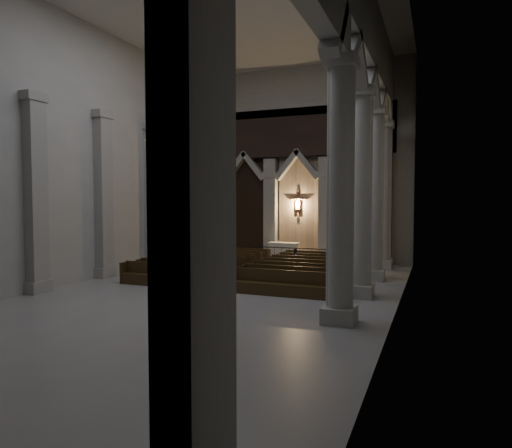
# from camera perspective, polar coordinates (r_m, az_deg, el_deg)

# --- Properties ---
(room) EXTENTS (24.00, 24.10, 12.00)m
(room) POSITION_cam_1_polar(r_m,az_deg,el_deg) (18.61, -5.23, 14.91)
(room) COLOR gray
(room) RESTS_ON ground
(sanctuary_wall) EXTENTS (14.00, 0.77, 12.00)m
(sanctuary_wall) POSITION_cam_1_polar(r_m,az_deg,el_deg) (29.11, 5.22, 8.62)
(sanctuary_wall) COLOR #A09E96
(sanctuary_wall) RESTS_ON ground
(right_arcade) EXTENTS (1.00, 24.00, 12.00)m
(right_arcade) POSITION_cam_1_polar(r_m,az_deg,el_deg) (18.25, 13.05, 15.82)
(right_arcade) COLOR #A09E96
(right_arcade) RESTS_ON ground
(left_pilasters) EXTENTS (0.60, 13.00, 8.03)m
(left_pilasters) POSITION_cam_1_polar(r_m,az_deg,el_deg) (24.78, -15.52, 3.25)
(left_pilasters) COLOR #A09E96
(left_pilasters) RESTS_ON ground
(sanctuary_step) EXTENTS (8.50, 2.60, 0.15)m
(sanctuary_step) POSITION_cam_1_polar(r_m,az_deg,el_deg) (28.32, 4.62, -4.48)
(sanctuary_step) COLOR #A09E96
(sanctuary_step) RESTS_ON ground
(altar) EXTENTS (1.91, 0.76, 0.97)m
(altar) POSITION_cam_1_polar(r_m,az_deg,el_deg) (28.53, 3.46, -3.28)
(altar) COLOR beige
(altar) RESTS_ON sanctuary_step
(altar_rail) EXTENTS (4.76, 0.09, 0.93)m
(altar_rail) POSITION_cam_1_polar(r_m,az_deg,el_deg) (27.51, 4.15, -3.55)
(altar_rail) COLOR black
(altar_rail) RESTS_ON ground
(candle_stand_left) EXTENTS (0.21, 0.21, 1.23)m
(candle_stand_left) POSITION_cam_1_polar(r_m,az_deg,el_deg) (27.93, -2.97, -4.04)
(candle_stand_left) COLOR olive
(candle_stand_left) RESTS_ON ground
(candle_stand_right) EXTENTS (0.24, 0.24, 1.44)m
(candle_stand_right) POSITION_cam_1_polar(r_m,az_deg,el_deg) (26.28, 10.64, -4.41)
(candle_stand_right) COLOR olive
(candle_stand_right) RESTS_ON ground
(pews) EXTENTS (9.90, 7.48, 1.00)m
(pews) POSITION_cam_1_polar(r_m,az_deg,el_deg) (22.21, -0.33, -5.88)
(pews) COLOR black
(pews) RESTS_ON ground
(worshipper) EXTENTS (0.47, 0.33, 1.21)m
(worshipper) POSITION_cam_1_polar(r_m,az_deg,el_deg) (24.07, 4.90, -4.54)
(worshipper) COLOR black
(worshipper) RESTS_ON ground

